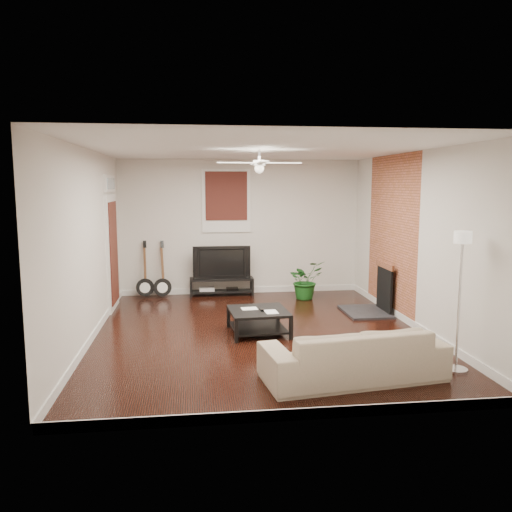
{
  "coord_description": "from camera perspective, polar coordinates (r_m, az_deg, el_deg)",
  "views": [
    {
      "loc": [
        -0.99,
        -7.63,
        2.28
      ],
      "look_at": [
        0.0,
        0.4,
        1.15
      ],
      "focal_mm": 35.88,
      "sensor_mm": 36.0,
      "label": 1
    }
  ],
  "objects": [
    {
      "name": "coffee_table",
      "position": [
        7.95,
        0.27,
        -7.33
      ],
      "size": [
        0.93,
        0.93,
        0.37
      ],
      "primitive_type": "cube",
      "rotation": [
        0.0,
        0.0,
        0.07
      ],
      "color": "black",
      "rests_on": "floor"
    },
    {
      "name": "floor_lamp",
      "position": [
        6.69,
        21.72,
        -4.77
      ],
      "size": [
        0.32,
        0.32,
        1.74
      ],
      "primitive_type": null,
      "rotation": [
        0.0,
        0.0,
        0.14
      ],
      "color": "silver",
      "rests_on": "floor"
    },
    {
      "name": "fireplace",
      "position": [
        9.38,
        13.03,
        -3.45
      ],
      "size": [
        0.8,
        1.1,
        0.92
      ],
      "primitive_type": "cube",
      "color": "black",
      "rests_on": "floor"
    },
    {
      "name": "potted_plant",
      "position": [
        10.31,
        5.53,
        -2.67
      ],
      "size": [
        0.88,
        0.84,
        0.77
      ],
      "primitive_type": "imported",
      "rotation": [
        0.0,
        0.0,
        0.43
      ],
      "color": "#18561B",
      "rests_on": "floor"
    },
    {
      "name": "room",
      "position": [
        7.74,
        0.36,
        1.43
      ],
      "size": [
        5.01,
        6.01,
        2.81
      ],
      "color": "black",
      "rests_on": "ground"
    },
    {
      "name": "sofa",
      "position": [
        6.22,
        10.78,
        -10.62
      ],
      "size": [
        2.23,
        1.12,
        0.62
      ],
      "primitive_type": "imported",
      "rotation": [
        0.0,
        0.0,
        3.28
      ],
      "color": "tan",
      "rests_on": "floor"
    },
    {
      "name": "ceiling_fan",
      "position": [
        7.7,
        0.37,
        10.34
      ],
      "size": [
        1.24,
        1.24,
        0.32
      ],
      "primitive_type": null,
      "color": "white",
      "rests_on": "ceiling"
    },
    {
      "name": "brick_accent",
      "position": [
        9.34,
        14.87,
        2.28
      ],
      "size": [
        0.02,
        2.2,
        2.8
      ],
      "primitive_type": "cube",
      "color": "#A55A35",
      "rests_on": "floor"
    },
    {
      "name": "window_back",
      "position": [
        10.62,
        -3.33,
        6.16
      ],
      "size": [
        1.0,
        0.06,
        1.3
      ],
      "primitive_type": "cube",
      "color": "#3A120F",
      "rests_on": "wall_back"
    },
    {
      "name": "door_left",
      "position": [
        9.69,
        -15.73,
        1.55
      ],
      "size": [
        0.08,
        1.0,
        2.5
      ],
      "primitive_type": "cube",
      "color": "white",
      "rests_on": "wall_left"
    },
    {
      "name": "guitar_right",
      "position": [
        10.5,
        -10.44,
        -1.46
      ],
      "size": [
        0.41,
        0.33,
        1.17
      ],
      "primitive_type": null,
      "rotation": [
        0.0,
        0.0,
        0.21
      ],
      "color": "black",
      "rests_on": "floor"
    },
    {
      "name": "tv",
      "position": [
        10.56,
        -3.88,
        -0.64
      ],
      "size": [
        1.17,
        0.15,
        0.68
      ],
      "primitive_type": "imported",
      "color": "black",
      "rests_on": "tv_stand"
    },
    {
      "name": "tv_stand",
      "position": [
        10.63,
        -3.85,
        -3.44
      ],
      "size": [
        1.31,
        0.35,
        0.37
      ],
      "primitive_type": "cube",
      "color": "black",
      "rests_on": "floor"
    },
    {
      "name": "guitar_left",
      "position": [
        10.56,
        -12.32,
        -1.46
      ],
      "size": [
        0.39,
        0.29,
        1.17
      ],
      "primitive_type": null,
      "rotation": [
        0.0,
        0.0,
        0.11
      ],
      "color": "black",
      "rests_on": "floor"
    }
  ]
}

